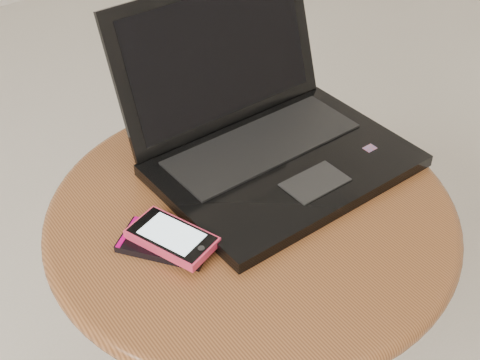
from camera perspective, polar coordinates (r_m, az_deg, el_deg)
table at (r=1.03m, az=0.97°, el=-6.61°), size 0.61×0.61×0.48m
laptop at (r=1.03m, az=2.18°, el=4.16°), size 0.39×0.36×0.24m
phone_black at (r=0.90m, az=-6.58°, el=-5.49°), size 0.12×0.14×0.01m
phone_pink at (r=0.89m, az=-5.95°, el=-5.00°), size 0.10×0.13×0.01m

